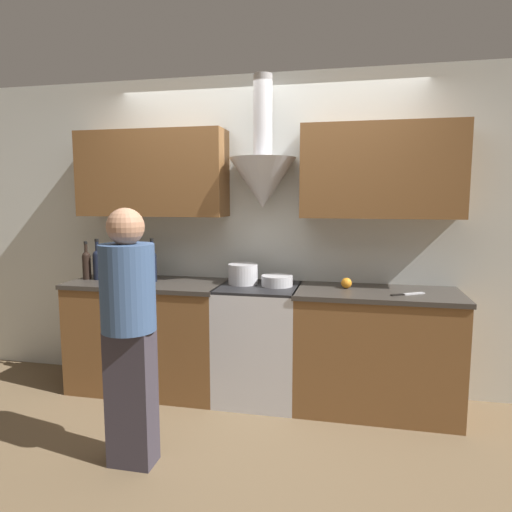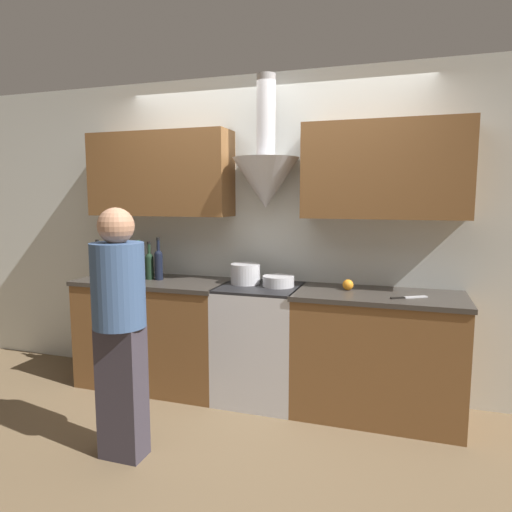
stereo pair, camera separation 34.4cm
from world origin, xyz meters
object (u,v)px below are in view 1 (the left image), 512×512
(wine_bottle_0, at_px, (87,264))
(stock_pot, at_px, (243,274))
(wine_bottle_6, at_px, (152,264))
(stove_range, at_px, (259,342))
(wine_bottle_5, at_px, (143,266))
(mixing_bowl, at_px, (277,281))
(wine_bottle_1, at_px, (98,263))
(person_foreground_left, at_px, (129,326))
(orange_fruit, at_px, (346,283))
(wine_bottle_4, at_px, (131,265))
(wine_bottle_2, at_px, (107,265))
(wine_bottle_3, at_px, (119,265))

(wine_bottle_0, xyz_separation_m, stock_pot, (1.35, 0.06, -0.05))
(wine_bottle_6, bearing_deg, stove_range, -0.26)
(wine_bottle_5, xyz_separation_m, mixing_bowl, (1.12, 0.03, -0.09))
(stove_range, relative_size, wine_bottle_1, 2.65)
(wine_bottle_1, xyz_separation_m, mixing_bowl, (1.53, 0.03, -0.10))
(person_foreground_left, bearing_deg, orange_fruit, 42.21)
(wine_bottle_4, height_order, mixing_bowl, wine_bottle_4)
(stock_pot, distance_m, person_foreground_left, 1.20)
(wine_bottle_0, bearing_deg, wine_bottle_2, -0.88)
(stock_pot, relative_size, mixing_bowl, 0.96)
(wine_bottle_5, bearing_deg, wine_bottle_6, 1.05)
(wine_bottle_1, xyz_separation_m, wine_bottle_2, (0.10, -0.01, -0.02))
(wine_bottle_2, relative_size, stock_pot, 1.33)
(stove_range, xyz_separation_m, wine_bottle_0, (-1.49, -0.01, 0.59))
(stove_range, bearing_deg, wine_bottle_4, 179.70)
(wine_bottle_5, relative_size, mixing_bowl, 1.31)
(stove_range, xyz_separation_m, person_foreground_left, (-0.55, -1.06, 0.40))
(wine_bottle_6, distance_m, orange_fruit, 1.57)
(orange_fruit, xyz_separation_m, person_foreground_left, (-1.23, -1.11, -0.10))
(mixing_bowl, bearing_deg, wine_bottle_1, -178.82)
(wine_bottle_0, relative_size, wine_bottle_3, 0.99)
(stove_range, xyz_separation_m, wine_bottle_6, (-0.90, 0.00, 0.60))
(wine_bottle_6, bearing_deg, mixing_bowl, 1.56)
(wine_bottle_2, bearing_deg, wine_bottle_0, 179.12)
(wine_bottle_2, xyz_separation_m, person_foreground_left, (0.74, -1.05, -0.18))
(wine_bottle_2, distance_m, wine_bottle_3, 0.10)
(wine_bottle_4, height_order, orange_fruit, wine_bottle_4)
(wine_bottle_0, relative_size, wine_bottle_5, 1.00)
(wine_bottle_0, height_order, stock_pot, wine_bottle_0)
(wine_bottle_6, xyz_separation_m, mixing_bowl, (1.04, 0.03, -0.10))
(person_foreground_left, bearing_deg, stock_pot, 69.67)
(mixing_bowl, relative_size, person_foreground_left, 0.16)
(wine_bottle_3, distance_m, stock_pot, 1.05)
(wine_bottle_6, bearing_deg, stock_pot, 4.03)
(wine_bottle_2, distance_m, wine_bottle_6, 0.40)
(stove_range, xyz_separation_m, wine_bottle_4, (-1.09, 0.01, 0.59))
(wine_bottle_5, height_order, person_foreground_left, person_foreground_left)
(wine_bottle_1, xyz_separation_m, wine_bottle_6, (0.50, 0.00, 0.00))
(wine_bottle_4, bearing_deg, person_foreground_left, -63.51)
(stove_range, bearing_deg, wine_bottle_0, -179.75)
(wine_bottle_3, distance_m, orange_fruit, 1.87)
(wine_bottle_0, xyz_separation_m, mixing_bowl, (1.63, 0.04, -0.09))
(wine_bottle_0, distance_m, stock_pot, 1.35)
(stove_range, distance_m, wine_bottle_4, 1.23)
(wine_bottle_4, relative_size, mixing_bowl, 1.34)
(wine_bottle_0, relative_size, mixing_bowl, 1.31)
(wine_bottle_1, xyz_separation_m, wine_bottle_4, (0.30, 0.00, -0.01))
(wine_bottle_1, height_order, mixing_bowl, wine_bottle_1)
(mixing_bowl, bearing_deg, wine_bottle_3, -178.83)
(wine_bottle_2, bearing_deg, person_foreground_left, -54.86)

